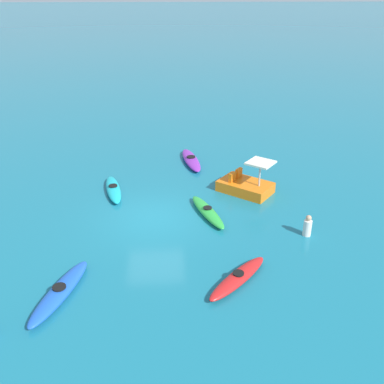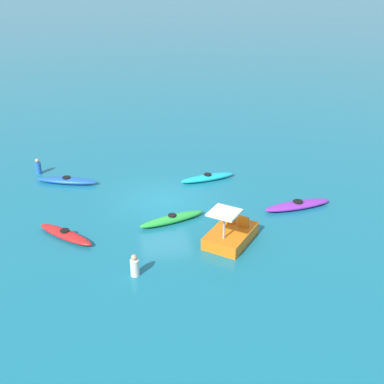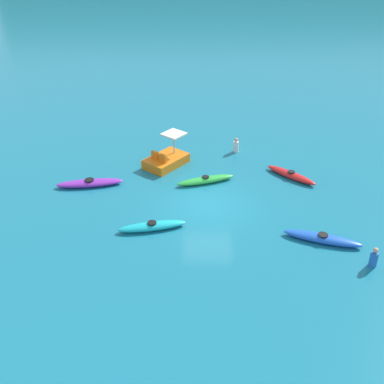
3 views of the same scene
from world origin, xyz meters
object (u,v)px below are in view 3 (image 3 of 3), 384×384
object	(u,v)px
kayak_cyan	(152,226)
pedal_boat_orange	(166,160)
kayak_purple	(90,183)
person_near_shore	(374,258)
kayak_green	(206,180)
kayak_blue	(322,238)
person_by_kayaks	(236,146)
kayak_red	(291,175)

from	to	relation	value
kayak_cyan	pedal_boat_orange	xyz separation A→B (m)	(0.30, 6.23, 0.17)
kayak_purple	person_near_shore	distance (m)	14.04
pedal_boat_orange	kayak_cyan	bearing A→B (deg)	-92.71
kayak_purple	kayak_green	distance (m)	5.98
kayak_green	person_near_shore	distance (m)	9.38
kayak_cyan	kayak_green	size ratio (longest dim) A/B	1.00
kayak_green	kayak_purple	bearing A→B (deg)	-176.50
person_near_shore	pedal_boat_orange	bearing A→B (deg)	135.08
kayak_blue	person_near_shore	xyz separation A→B (m)	(1.64, -1.62, 0.22)
person_by_kayaks	kayak_cyan	bearing A→B (deg)	-118.30
person_by_kayaks	kayak_blue	bearing A→B (deg)	-70.60
pedal_boat_orange	person_near_shore	bearing A→B (deg)	-44.92
kayak_blue	person_near_shore	world-z (taller)	person_near_shore
kayak_blue	pedal_boat_orange	world-z (taller)	pedal_boat_orange
person_by_kayaks	pedal_boat_orange	bearing A→B (deg)	-156.67
pedal_boat_orange	kayak_red	bearing A→B (deg)	-11.86
kayak_red	kayak_blue	distance (m)	5.68
kayak_green	kayak_blue	bearing A→B (deg)	-45.85
kayak_purple	pedal_boat_orange	size ratio (longest dim) A/B	1.22
kayak_red	kayak_cyan	size ratio (longest dim) A/B	0.83
kayak_purple	kayak_green	world-z (taller)	same
person_by_kayaks	kayak_green	bearing A→B (deg)	-116.26
kayak_cyan	person_by_kayaks	distance (m)	9.03
person_near_shore	kayak_cyan	bearing A→B (deg)	164.72
pedal_boat_orange	person_near_shore	xyz separation A→B (m)	(8.71, -8.69, 0.05)
kayak_red	pedal_boat_orange	xyz separation A→B (m)	(-6.70, 1.41, 0.17)
kayak_red	person_by_kayaks	size ratio (longest dim) A/B	2.92
kayak_blue	person_near_shore	distance (m)	2.31
kayak_red	pedal_boat_orange	bearing A→B (deg)	168.14
pedal_boat_orange	person_by_kayaks	xyz separation A→B (m)	(3.98, 1.72, 0.05)
kayak_cyan	kayak_blue	size ratio (longest dim) A/B	0.92
kayak_blue	kayak_purple	world-z (taller)	same
person_near_shore	person_by_kayaks	xyz separation A→B (m)	(-4.73, 10.41, 0.00)
kayak_green	person_near_shore	size ratio (longest dim) A/B	3.53
kayak_cyan	kayak_green	distance (m)	4.89
kayak_cyan	person_by_kayaks	size ratio (longest dim) A/B	3.52
kayak_purple	pedal_boat_orange	xyz separation A→B (m)	(3.82, 2.36, 0.17)
kayak_cyan	kayak_purple	xyz separation A→B (m)	(-3.52, 3.87, 0.00)
kayak_blue	kayak_cyan	bearing A→B (deg)	173.46
kayak_blue	person_by_kayaks	world-z (taller)	person_by_kayaks
kayak_blue	person_by_kayaks	distance (m)	9.32
pedal_boat_orange	person_by_kayaks	world-z (taller)	pedal_boat_orange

